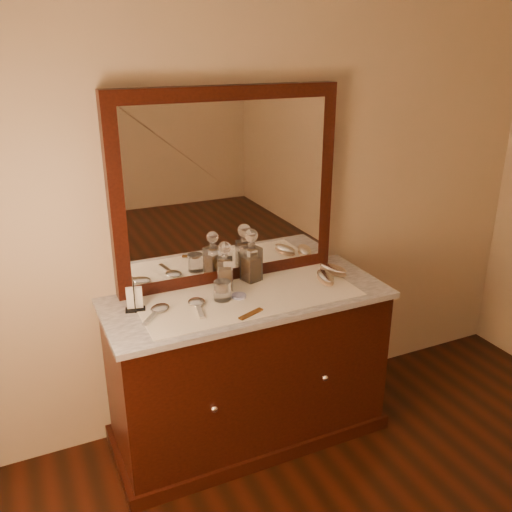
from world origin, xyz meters
name	(u,v)px	position (x,y,z in m)	size (l,w,h in m)	color
dresser_cabinet	(248,370)	(0.00, 1.96, 0.41)	(1.40, 0.55, 0.82)	black
dresser_plinth	(248,427)	(0.00, 1.96, 0.04)	(1.46, 0.59, 0.08)	black
knob_left	(214,409)	(-0.30, 1.67, 0.45)	(0.04, 0.04, 0.04)	silver
knob_right	(325,378)	(0.30, 1.67, 0.45)	(0.04, 0.04, 0.04)	silver
marble_top	(248,298)	(0.00, 1.96, 0.83)	(1.44, 0.59, 0.03)	white
mirror_frame	(227,188)	(0.00, 2.20, 1.35)	(1.20, 0.08, 1.00)	black
mirror_glass	(230,189)	(0.00, 2.17, 1.35)	(1.06, 0.01, 0.86)	white
lace_runner	(249,297)	(0.00, 1.94, 0.85)	(1.10, 0.45, 0.00)	white
pin_dish	(239,296)	(-0.05, 1.95, 0.86)	(0.07, 0.07, 0.01)	white
comb	(251,314)	(-0.07, 1.75, 0.86)	(0.14, 0.03, 0.01)	brown
napkin_rack	(135,299)	(-0.55, 2.03, 0.91)	(0.10, 0.07, 0.14)	black
decanter_left	(225,271)	(-0.07, 2.07, 0.95)	(0.10, 0.10, 0.26)	brown
decanter_right	(251,261)	(0.09, 2.11, 0.96)	(0.11, 0.11, 0.29)	brown
brush_near	(325,278)	(0.44, 1.93, 0.88)	(0.11, 0.18, 0.05)	#A28163
brush_far	(333,270)	(0.53, 2.00, 0.88)	(0.13, 0.19, 0.05)	#A28163
hand_mirror_outer	(158,310)	(-0.46, 1.97, 0.86)	(0.18, 0.20, 0.02)	silver
hand_mirror_inner	(197,304)	(-0.27, 1.95, 0.86)	(0.10, 0.22, 0.02)	silver
tumblers	(222,291)	(-0.13, 1.96, 0.90)	(0.09, 0.09, 0.10)	white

